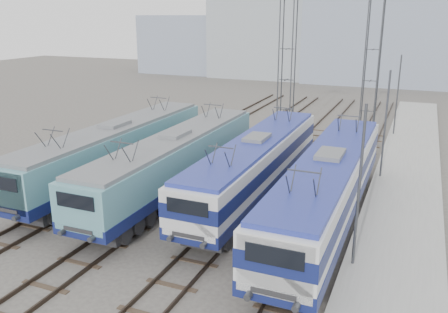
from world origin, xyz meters
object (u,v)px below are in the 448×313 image
(catenary_tower_east, at_px, (372,60))
(locomotive_far_right, at_px, (328,184))
(mast_front, at_px, (359,191))
(locomotive_center_right, at_px, (255,162))
(mast_rear, at_px, (397,97))
(locomotive_center_left, at_px, (174,160))
(catenary_tower_west, at_px, (287,60))
(locomotive_far_left, at_px, (114,149))
(mast_mid, at_px, (385,127))

(catenary_tower_east, bearing_deg, locomotive_far_right, -89.22)
(mast_front, bearing_deg, catenary_tower_east, 95.45)
(locomotive_center_right, height_order, mast_rear, mast_rear)
(locomotive_center_left, xyz_separation_m, catenary_tower_west, (2.25, 15.34, 4.46))
(locomotive_far_left, xyz_separation_m, locomotive_center_left, (4.50, -0.53, -0.04))
(locomotive_far_left, distance_m, catenary_tower_east, 21.86)
(locomotive_far_left, xyz_separation_m, mast_front, (15.35, -5.18, 1.29))
(locomotive_center_left, height_order, locomotive_far_right, locomotive_far_right)
(locomotive_far_left, bearing_deg, locomotive_center_right, 4.62)
(locomotive_far_left, relative_size, locomotive_center_right, 1.03)
(locomotive_far_right, height_order, mast_rear, mast_rear)
(mast_mid, bearing_deg, mast_rear, 90.00)
(catenary_tower_west, distance_m, mast_front, 22.00)
(locomotive_far_left, height_order, catenary_tower_west, catenary_tower_west)
(locomotive_far_left, height_order, mast_rear, mast_rear)
(catenary_tower_east, bearing_deg, mast_rear, 43.60)
(catenary_tower_east, distance_m, mast_mid, 10.69)
(catenary_tower_west, bearing_deg, mast_rear, 24.94)
(locomotive_center_left, relative_size, locomotive_far_right, 0.96)
(locomotive_center_right, bearing_deg, catenary_tower_west, 99.07)
(locomotive_center_right, bearing_deg, catenary_tower_east, 75.20)
(locomotive_center_left, xyz_separation_m, locomotive_far_right, (9.00, -1.08, 0.13))
(mast_front, bearing_deg, mast_rear, 90.00)
(locomotive_far_right, height_order, mast_mid, mast_mid)
(mast_mid, xyz_separation_m, mast_rear, (0.00, 12.00, 0.00))
(locomotive_far_left, distance_m, locomotive_center_left, 4.53)
(catenary_tower_east, relative_size, mast_rear, 1.71)
(locomotive_center_left, relative_size, mast_mid, 2.49)
(locomotive_center_right, distance_m, catenary_tower_west, 14.94)
(locomotive_far_left, distance_m, mast_rear, 24.32)
(locomotive_far_right, bearing_deg, catenary_tower_west, 112.34)
(locomotive_center_right, distance_m, mast_rear, 19.22)
(catenary_tower_east, bearing_deg, locomotive_center_left, -116.77)
(locomotive_center_left, height_order, catenary_tower_west, catenary_tower_west)
(locomotive_far_left, bearing_deg, mast_front, -18.66)
(locomotive_center_right, distance_m, mast_mid, 8.89)
(locomotive_far_left, bearing_deg, mast_rear, 50.79)
(locomotive_center_right, height_order, mast_mid, mast_mid)
(locomotive_far_right, bearing_deg, locomotive_far_left, 173.20)
(catenary_tower_west, relative_size, catenary_tower_east, 1.00)
(locomotive_center_right, bearing_deg, locomotive_far_right, -27.45)
(locomotive_far_right, distance_m, mast_front, 4.20)
(catenary_tower_east, bearing_deg, catenary_tower_west, -162.90)
(locomotive_far_left, height_order, catenary_tower_east, catenary_tower_east)
(catenary_tower_east, bearing_deg, mast_mid, -78.14)
(locomotive_far_right, distance_m, catenary_tower_east, 18.93)
(catenary_tower_east, height_order, mast_mid, catenary_tower_east)
(locomotive_far_left, bearing_deg, catenary_tower_east, 51.77)
(locomotive_center_left, bearing_deg, mast_rear, 60.71)
(mast_rear, bearing_deg, locomotive_center_left, -119.29)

